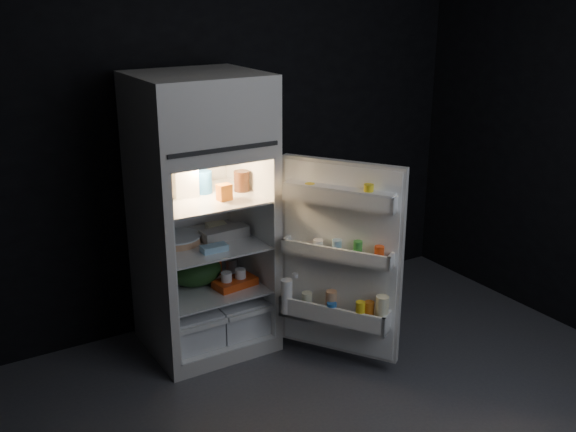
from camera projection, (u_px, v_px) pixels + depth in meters
wall_back at (210, 129)px, 4.53m from camera, size 4.00×0.00×2.70m
refrigerator at (200, 206)px, 4.22m from camera, size 0.76×0.71×1.78m
fridge_door at (340, 263)px, 4.03m from camera, size 0.56×0.71×1.22m
milk_jug at (183, 177)px, 4.14m from camera, size 0.15×0.15×0.24m
mayo_jar at (203, 182)px, 4.22m from camera, size 0.11×0.11×0.14m
jam_jar at (242, 181)px, 4.26m from camera, size 0.13×0.13×0.13m
amber_bottle at (155, 183)px, 4.06m from camera, size 0.08×0.08×0.22m
small_carton at (224, 192)px, 4.08m from camera, size 0.09×0.07×0.10m
egg_carton at (225, 233)px, 4.30m from camera, size 0.32×0.13×0.07m
pie at (176, 240)px, 4.23m from camera, size 0.41×0.41×0.04m
flat_package at (214, 248)px, 4.10m from camera, size 0.16×0.08×0.04m
wrapped_pkg at (217, 227)px, 4.45m from camera, size 0.14×0.12×0.05m
produce_bag at (196, 271)px, 4.33m from camera, size 0.34×0.29×0.20m
yogurt_tray at (235, 283)px, 4.33m from camera, size 0.29×0.18×0.05m
small_can_red at (216, 267)px, 4.51m from camera, size 0.09×0.09×0.09m
small_can_silver at (231, 266)px, 4.55m from camera, size 0.10×0.10×0.09m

